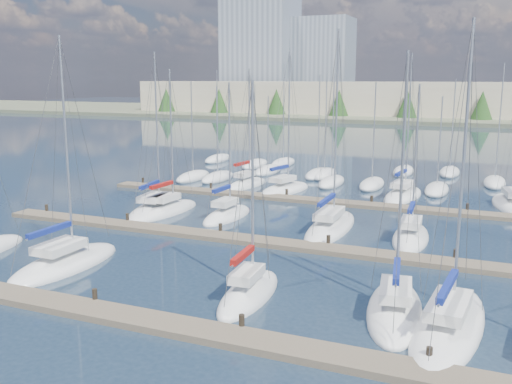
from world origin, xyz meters
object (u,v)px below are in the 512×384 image
at_px(sailboat_e, 395,310).
at_px(sailboat_k, 331,227).
at_px(sailboat_o, 285,190).
at_px(sailboat_l, 411,237).
at_px(sailboat_d, 249,293).
at_px(sailboat_p, 403,195).
at_px(sailboat_i, 169,210).
at_px(sailboat_f, 449,326).
at_px(sailboat_n, 246,185).
at_px(sailboat_h, 156,210).
at_px(sailboat_c, 65,263).
at_px(sailboat_j, 227,216).

relative_size(sailboat_e, sailboat_k, 0.86).
xyz_separation_m(sailboat_o, sailboat_l, (14.01, -12.73, -0.01)).
height_order(sailboat_k, sailboat_l, sailboat_k).
bearing_deg(sailboat_k, sailboat_d, -91.96).
distance_m(sailboat_d, sailboat_k, 14.55).
bearing_deg(sailboat_e, sailboat_d, 177.93).
bearing_deg(sailboat_e, sailboat_o, 112.19).
bearing_deg(sailboat_d, sailboat_p, 79.51).
xyz_separation_m(sailboat_d, sailboat_o, (-7.83, 26.80, 0.00)).
distance_m(sailboat_e, sailboat_o, 30.12).
xyz_separation_m(sailboat_i, sailboat_k, (13.92, -0.00, -0.01)).
relative_size(sailboat_f, sailboat_p, 1.02).
height_order(sailboat_n, sailboat_p, sailboat_p).
relative_size(sailboat_d, sailboat_f, 0.82).
bearing_deg(sailboat_h, sailboat_o, 53.74).
xyz_separation_m(sailboat_n, sailboat_l, (18.59, -13.72, -0.02)).
bearing_deg(sailboat_c, sailboat_h, 101.82).
distance_m(sailboat_d, sailboat_f, 9.84).
bearing_deg(sailboat_i, sailboat_h, -165.21).
relative_size(sailboat_n, sailboat_l, 1.11).
height_order(sailboat_i, sailboat_c, sailboat_c).
height_order(sailboat_l, sailboat_j, sailboat_j).
bearing_deg(sailboat_f, sailboat_d, -176.00).
relative_size(sailboat_c, sailboat_p, 1.01).
distance_m(sailboat_e, sailboat_k, 15.48).
xyz_separation_m(sailboat_i, sailboat_h, (-1.15, -0.23, -0.02)).
relative_size(sailboat_e, sailboat_j, 1.14).
distance_m(sailboat_i, sailboat_d, 19.95).
height_order(sailboat_i, sailboat_l, sailboat_i).
bearing_deg(sailboat_o, sailboat_d, -60.72).
distance_m(sailboat_n, sailboat_c, 27.61).
relative_size(sailboat_o, sailboat_p, 1.03).
bearing_deg(sailboat_c, sailboat_d, 0.11).
bearing_deg(sailboat_i, sailboat_k, 3.65).
xyz_separation_m(sailboat_i, sailboat_p, (17.07, 14.00, -0.01)).
xyz_separation_m(sailboat_d, sailboat_f, (9.83, -0.11, -0.01)).
relative_size(sailboat_i, sailboat_p, 0.89).
bearing_deg(sailboat_j, sailboat_i, -174.00).
bearing_deg(sailboat_e, sailboat_n, 118.14).
xyz_separation_m(sailboat_n, sailboat_k, (12.70, -13.24, -0.02)).
bearing_deg(sailboat_e, sailboat_p, 89.97).
xyz_separation_m(sailboat_i, sailboat_n, (1.22, 13.24, 0.01)).
distance_m(sailboat_h, sailboat_f, 28.55).
height_order(sailboat_n, sailboat_d, sailboat_n).
distance_m(sailboat_h, sailboat_j, 6.40).
xyz_separation_m(sailboat_h, sailboat_l, (20.96, -0.25, 0.00)).
relative_size(sailboat_i, sailboat_c, 0.88).
bearing_deg(sailboat_i, sailboat_e, -29.73).
xyz_separation_m(sailboat_e, sailboat_k, (-7.01, 13.80, 0.00)).
distance_m(sailboat_i, sailboat_p, 22.08).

